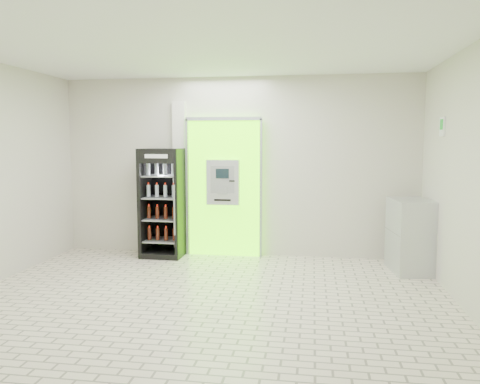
# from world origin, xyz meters

# --- Properties ---
(ground) EXTENTS (6.00, 6.00, 0.00)m
(ground) POSITION_xyz_m (0.00, 0.00, 0.00)
(ground) COLOR beige
(ground) RESTS_ON ground
(room_shell) EXTENTS (6.00, 6.00, 6.00)m
(room_shell) POSITION_xyz_m (0.00, 0.00, 1.84)
(room_shell) COLOR beige
(room_shell) RESTS_ON ground
(atm_assembly) EXTENTS (1.30, 0.24, 2.33)m
(atm_assembly) POSITION_xyz_m (-0.20, 2.41, 1.17)
(atm_assembly) COLOR #57F100
(atm_assembly) RESTS_ON ground
(pillar) EXTENTS (0.22, 0.11, 2.60)m
(pillar) POSITION_xyz_m (-0.98, 2.45, 1.30)
(pillar) COLOR silver
(pillar) RESTS_ON ground
(beverage_cooler) EXTENTS (0.68, 0.65, 1.81)m
(beverage_cooler) POSITION_xyz_m (-1.20, 2.20, 0.87)
(beverage_cooler) COLOR black
(beverage_cooler) RESTS_ON ground
(steel_cabinet) EXTENTS (0.63, 0.86, 1.08)m
(steel_cabinet) POSITION_xyz_m (2.72, 1.82, 0.54)
(steel_cabinet) COLOR #B4B7BC
(steel_cabinet) RESTS_ON ground
(exit_sign) EXTENTS (0.02, 0.22, 0.26)m
(exit_sign) POSITION_xyz_m (2.99, 1.40, 2.12)
(exit_sign) COLOR white
(exit_sign) RESTS_ON room_shell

